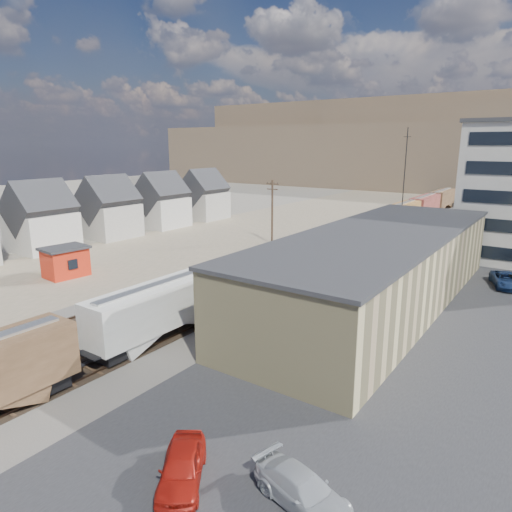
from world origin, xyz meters
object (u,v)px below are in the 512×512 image
Objects in this scene: maintenance_shed at (65,261)px; utility_pole_north at (272,211)px; parked_car_red at (182,468)px; freight_train at (353,232)px; parked_car_silver at (303,491)px; parked_car_blue at (507,280)px.

utility_pole_north is at bearing 70.92° from maintenance_shed.
parked_car_red is at bearing -61.57° from utility_pole_north.
freight_train is 50.69m from parked_car_red.
utility_pole_north reaches higher than freight_train.
freight_train is at bearing 55.06° from maintenance_shed.
parked_car_red reaches higher than parked_car_silver.
parked_car_red is (35.14, -16.93, -1.05)m from maintenance_shed.
parked_car_blue is (21.04, -6.84, -2.00)m from freight_train.
freight_train is 23.87× the size of parked_car_silver.
freight_train is 20.91× the size of parked_car_blue.
parked_car_silver is 40.29m from parked_car_blue.
maintenance_shed is 50.28m from parked_car_blue.
parked_car_silver is at bearing -113.33° from parked_car_blue.
freight_train is 11.97× the size of utility_pole_north.
utility_pole_north reaches higher than parked_car_silver.
utility_pole_north is at bearing 83.63° from parked_car_red.
maintenance_shed is 43.09m from parked_car_silver.
parked_car_red is 42.99m from parked_car_blue.
parked_car_red is at bearing 125.76° from parked_car_silver.
utility_pole_north reaches higher than maintenance_shed.
freight_train reaches higher than parked_car_blue.
maintenance_shed is 0.93× the size of parked_car_blue.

